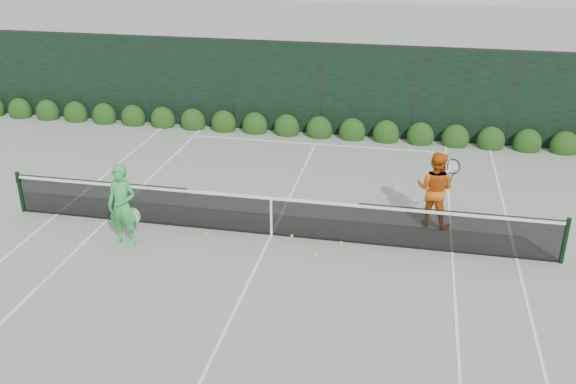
# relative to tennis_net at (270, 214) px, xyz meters

# --- Properties ---
(ground) EXTENTS (80.00, 80.00, 0.00)m
(ground) POSITION_rel_tennis_net_xyz_m (0.02, 0.00, -0.53)
(ground) COLOR gray
(ground) RESTS_ON ground
(tennis_net) EXTENTS (12.90, 0.10, 1.07)m
(tennis_net) POSITION_rel_tennis_net_xyz_m (0.00, 0.00, 0.00)
(tennis_net) COLOR black
(tennis_net) RESTS_ON ground
(player_woman) EXTENTS (0.73, 0.51, 1.90)m
(player_woman) POSITION_rel_tennis_net_xyz_m (-3.13, -1.04, 0.42)
(player_woman) COLOR green
(player_woman) RESTS_ON ground
(player_man) EXTENTS (1.08, 0.95, 1.86)m
(player_man) POSITION_rel_tennis_net_xyz_m (3.69, 1.31, 0.40)
(player_man) COLOR #D25D11
(player_man) RESTS_ON ground
(court_lines) EXTENTS (11.03, 23.83, 0.01)m
(court_lines) POSITION_rel_tennis_net_xyz_m (0.02, 0.00, -0.53)
(court_lines) COLOR white
(court_lines) RESTS_ON ground
(windscreen_fence) EXTENTS (32.00, 21.07, 3.06)m
(windscreen_fence) POSITION_rel_tennis_net_xyz_m (0.02, -2.71, 0.98)
(windscreen_fence) COLOR black
(windscreen_fence) RESTS_ON ground
(hedge_row) EXTENTS (31.66, 0.65, 0.94)m
(hedge_row) POSITION_rel_tennis_net_xyz_m (0.02, 7.15, -0.30)
(hedge_row) COLOR #16350E
(hedge_row) RESTS_ON ground
(tennis_balls) EXTENTS (3.24, 1.10, 0.07)m
(tennis_balls) POSITION_rel_tennis_net_xyz_m (0.57, -0.18, -0.50)
(tennis_balls) COLOR #DEF035
(tennis_balls) RESTS_ON ground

